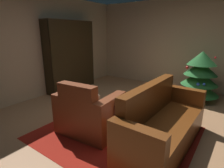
% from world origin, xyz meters
% --- Properties ---
extents(ground_plane, '(7.07, 7.07, 0.00)m').
position_xyz_m(ground_plane, '(0.00, 0.00, 0.00)').
color(ground_plane, tan).
extents(wall_back, '(5.58, 0.06, 2.66)m').
position_xyz_m(wall_back, '(0.00, 2.98, 1.33)').
color(wall_back, tan).
rests_on(wall_back, ground).
extents(wall_left, '(0.06, 6.01, 2.66)m').
position_xyz_m(wall_left, '(-2.76, 0.00, 1.33)').
color(wall_left, tan).
rests_on(wall_left, ground).
extents(area_rug, '(2.49, 2.20, 0.01)m').
position_xyz_m(area_rug, '(0.02, -0.46, 0.00)').
color(area_rug, maroon).
rests_on(area_rug, ground).
extents(bookshelf_unit, '(0.36, 1.62, 2.02)m').
position_xyz_m(bookshelf_unit, '(-2.51, 0.98, 0.99)').
color(bookshelf_unit, black).
rests_on(bookshelf_unit, ground).
extents(armchair_red, '(1.07, 0.86, 0.94)m').
position_xyz_m(armchair_red, '(-0.40, -0.69, 0.33)').
color(armchair_red, brown).
rests_on(armchair_red, ground).
extents(couch_red, '(0.76, 1.95, 0.94)m').
position_xyz_m(couch_red, '(0.77, -0.31, 0.32)').
color(couch_red, brown).
rests_on(couch_red, ground).
extents(coffee_table, '(0.70, 0.70, 0.41)m').
position_xyz_m(coffee_table, '(0.08, -0.43, 0.38)').
color(coffee_table, black).
rests_on(coffee_table, ground).
extents(book_stack_on_table, '(0.21, 0.15, 0.09)m').
position_xyz_m(book_stack_on_table, '(0.07, -0.37, 0.46)').
color(book_stack_on_table, '#3A4B86').
rests_on(book_stack_on_table, coffee_table).
extents(bottle_on_table, '(0.06, 0.06, 0.23)m').
position_xyz_m(bottle_on_table, '(0.12, -0.62, 0.51)').
color(bottle_on_table, '#4F1F20').
rests_on(bottle_on_table, coffee_table).
extents(decorated_tree, '(0.98, 0.98, 1.25)m').
position_xyz_m(decorated_tree, '(0.82, 2.13, 0.63)').
color(decorated_tree, brown).
rests_on(decorated_tree, ground).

